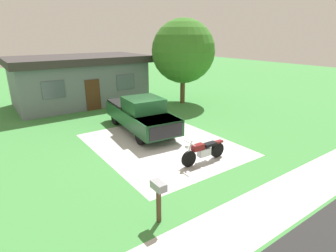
{
  "coord_description": "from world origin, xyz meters",
  "views": [
    {
      "loc": [
        -6.75,
        -9.98,
        5.02
      ],
      "look_at": [
        0.29,
        -0.09,
        0.9
      ],
      "focal_mm": 29.03,
      "sensor_mm": 36.0,
      "label": 1
    }
  ],
  "objects_px": {
    "pickup_truck": "(140,113)",
    "mailbox": "(159,191)",
    "motorcycle": "(203,151)",
    "neighbor_house": "(80,79)",
    "shade_tree": "(183,51)"
  },
  "relations": [
    {
      "from": "motorcycle",
      "to": "pickup_truck",
      "type": "distance_m",
      "value": 4.92
    },
    {
      "from": "motorcycle",
      "to": "mailbox",
      "type": "bearing_deg",
      "value": -149.66
    },
    {
      "from": "shade_tree",
      "to": "neighbor_house",
      "type": "height_order",
      "value": "shade_tree"
    },
    {
      "from": "motorcycle",
      "to": "pickup_truck",
      "type": "relative_size",
      "value": 0.38
    },
    {
      "from": "mailbox",
      "to": "neighbor_house",
      "type": "distance_m",
      "value": 15.37
    },
    {
      "from": "pickup_truck",
      "to": "mailbox",
      "type": "relative_size",
      "value": 4.59
    },
    {
      "from": "motorcycle",
      "to": "neighbor_house",
      "type": "distance_m",
      "value": 13.05
    },
    {
      "from": "pickup_truck",
      "to": "neighbor_house",
      "type": "bearing_deg",
      "value": 93.68
    },
    {
      "from": "mailbox",
      "to": "shade_tree",
      "type": "distance_m",
      "value": 14.35
    },
    {
      "from": "pickup_truck",
      "to": "mailbox",
      "type": "distance_m",
      "value": 7.8
    },
    {
      "from": "neighbor_house",
      "to": "shade_tree",
      "type": "bearing_deg",
      "value": -35.23
    },
    {
      "from": "pickup_truck",
      "to": "mailbox",
      "type": "xyz_separation_m",
      "value": [
        -3.45,
        -7.0,
        0.03
      ]
    },
    {
      "from": "motorcycle",
      "to": "shade_tree",
      "type": "xyz_separation_m",
      "value": [
        5.64,
        8.51,
        3.36
      ]
    },
    {
      "from": "pickup_truck",
      "to": "motorcycle",
      "type": "bearing_deg",
      "value": -88.3
    },
    {
      "from": "pickup_truck",
      "to": "shade_tree",
      "type": "height_order",
      "value": "shade_tree"
    }
  ]
}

